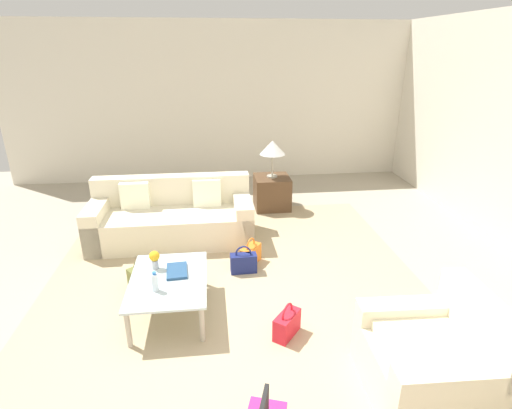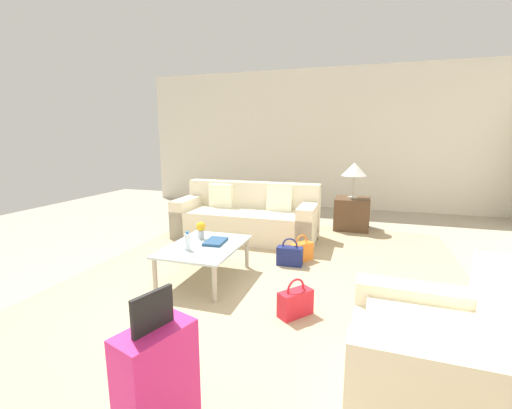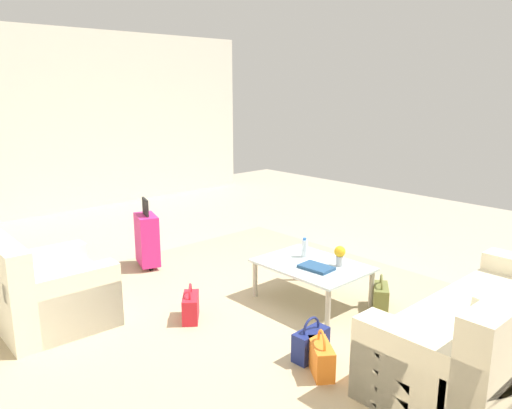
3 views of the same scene
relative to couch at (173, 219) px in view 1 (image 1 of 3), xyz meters
The scene contains 15 objects.
ground_plane 2.29m from the couch, 15.29° to the left, with size 12.00×12.00×0.00m, color #A89E89.
wall_left 3.18m from the couch, 168.17° to the left, with size 0.12×8.00×3.10m, color silver.
area_rug 1.81m from the couch, 26.64° to the left, with size 5.20×4.40×0.01m, color tan.
couch is the anchor object (origin of this frame).
armchair 3.84m from the couch, 36.25° to the left, with size 0.98×0.96×0.86m.
coffee_table 1.80m from the couch, ahead, with size 1.07×0.77×0.41m.
water_bottle 2.00m from the couch, ahead, with size 0.06×0.06×0.20m.
coffee_table_book 1.69m from the couch, ahead, with size 0.32×0.21×0.03m, color navy.
flower_vase 1.59m from the couch, ahead, with size 0.11×0.11×0.21m.
side_table 1.89m from the couch, 122.15° to the left, with size 0.59×0.59×0.55m, color #513823.
table_lamp 2.03m from the couch, 122.15° to the left, with size 0.42×0.42×0.62m.
handbag_navy 1.43m from the couch, 40.68° to the left, with size 0.15×0.32×0.36m.
handbag_olive 1.26m from the couch, 12.20° to the right, with size 0.30×0.34×0.36m.
handbag_orange 1.37m from the couch, 49.71° to the left, with size 0.34×0.30×0.36m.
handbag_red 2.61m from the couch, 28.35° to the left, with size 0.34×0.31×0.36m.
Camera 1 is at (3.16, -0.02, 2.59)m, focal length 28.00 mm.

